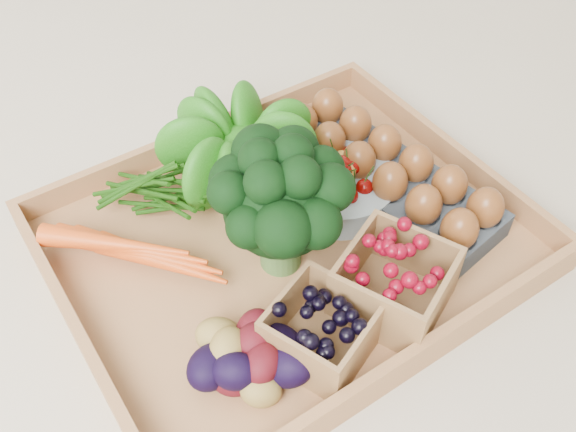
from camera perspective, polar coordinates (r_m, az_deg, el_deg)
ground at (r=0.81m, az=0.00°, el=-2.86°), size 4.00×4.00×0.00m
tray at (r=0.81m, az=0.00°, el=-2.52°), size 0.55×0.45×0.01m
carrots at (r=0.78m, az=-13.68°, el=-3.05°), size 0.19×0.14×0.05m
lettuce at (r=0.83m, az=-4.50°, el=6.59°), size 0.14×0.14×0.14m
broccoli at (r=0.73m, az=-0.70°, el=-0.88°), size 0.16×0.16×0.13m
cherry_bowl at (r=0.84m, az=4.55°, el=2.50°), size 0.15×0.15×0.04m
egg_carton at (r=0.86m, az=8.57°, el=3.12°), size 0.16×0.33×0.04m
potatoes at (r=0.67m, az=-3.85°, el=-12.21°), size 0.13×0.13×0.07m
punnet_blackberry at (r=0.68m, az=2.99°, el=-10.11°), size 0.13×0.13×0.07m
punnet_raspberry at (r=0.72m, az=9.45°, el=-5.84°), size 0.15×0.15×0.08m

